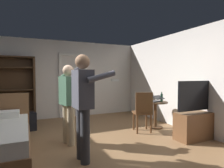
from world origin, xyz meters
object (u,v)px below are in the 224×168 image
suitcase_small (20,123)px  side_table (155,110)px  laptop (156,100)px  suitcase_dark (22,122)px  person_blue_shirt (83,100)px  wooden_chair (143,110)px  tv_flatscreen (197,121)px  bookshelf (16,87)px  person_striped_shirt (69,99)px  bottle_on_table (162,98)px

suitcase_small → side_table: bearing=-12.6°
laptop → suitcase_dark: laptop is taller
person_blue_shirt → suitcase_small: size_ratio=3.79×
wooden_chair → suitcase_dark: bearing=154.0°
tv_flatscreen → side_table: 1.14m
bookshelf → tv_flatscreen: bearing=-41.4°
person_blue_shirt → person_striped_shirt: size_ratio=1.08×
tv_flatscreen → bottle_on_table: size_ratio=4.95×
side_table → bookshelf: bearing=148.0°
bottle_on_table → suitcase_dark: bearing=160.6°
bottle_on_table → tv_flatscreen: bearing=-82.9°
bookshelf → suitcase_dark: bookshelf is taller
person_blue_shirt → suitcase_dark: size_ratio=2.79×
bottle_on_table → suitcase_small: bearing=159.7°
bottle_on_table → suitcase_dark: size_ratio=0.42×
bookshelf → person_striped_shirt: bearing=-66.1°
side_table → bottle_on_table: bearing=-29.7°
bottle_on_table → person_blue_shirt: 2.64m
bookshelf → suitcase_small: bookshelf is taller
laptop → wooden_chair: wooden_chair is taller
wooden_chair → laptop: bearing=18.0°
suitcase_dark → suitcase_small: suitcase_dark is taller
bottle_on_table → person_blue_shirt: (-2.43, -1.02, 0.19)m
side_table → tv_flatscreen: bearing=-76.4°
bottle_on_table → wooden_chair: (-0.67, -0.13, -0.27)m
wooden_chair → suitcase_small: (-2.76, 1.40, -0.35)m
laptop → person_striped_shirt: person_striped_shirt is taller
side_table → person_striped_shirt: person_striped_shirt is taller
side_table → person_striped_shirt: (-2.34, -0.24, 0.44)m
tv_flatscreen → side_table: tv_flatscreen is taller
bookshelf → tv_flatscreen: (3.66, -3.23, -0.66)m
bookshelf → bottle_on_table: 4.17m
person_striped_shirt → suitcase_dark: (-0.89, 1.34, -0.69)m
suitcase_dark → person_striped_shirt: bearing=-66.0°
bookshelf → person_striped_shirt: 2.58m
side_table → person_blue_shirt: (-2.29, -1.10, 0.52)m
side_table → bottle_on_table: (0.14, -0.08, 0.34)m
person_blue_shirt → suitcase_dark: (-0.94, 2.21, -0.77)m
tv_flatscreen → suitcase_small: bearing=147.1°
tv_flatscreen → person_blue_shirt: 2.63m
laptop → suitcase_small: size_ratio=0.86×
tv_flatscreen → bottle_on_table: tv_flatscreen is taller
laptop → person_blue_shirt: person_blue_shirt is taller
tv_flatscreen → bottle_on_table: bearing=97.1°
laptop → suitcase_small: laptop is taller
wooden_chair → tv_flatscreen: bearing=-48.3°
suitcase_dark → suitcase_small: 0.11m
person_blue_shirt → side_table: bearing=25.8°
bookshelf → bottle_on_table: bookshelf is taller
suitcase_dark → side_table: bearing=-28.3°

